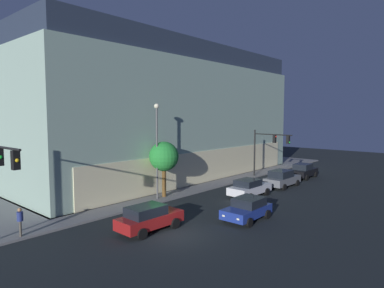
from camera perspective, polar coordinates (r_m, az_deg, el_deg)
The scene contains 11 objects.
ground_plane at distance 21.77m, azimuth -2.94°, elevation -15.23°, with size 120.00×120.00×0.00m, color black.
modern_building at distance 47.71m, azimuth -11.42°, elevation 5.10°, with size 36.34×30.44×15.56m.
traffic_light_far_corner at distance 40.22m, azimuth 12.88°, elevation -0.04°, with size 0.51×4.99×5.57m.
street_lamp_sidewalk at distance 29.39m, azimuth -5.97°, elevation 0.72°, with size 0.44×0.44×8.34m.
sidewalk_tree at distance 30.19m, azimuth -4.79°, elevation -2.18°, with size 2.65×2.65×4.99m.
pedestrian_waiting at distance 23.33m, azimuth -27.13°, elevation -11.29°, with size 0.36×0.36×1.75m.
car_red at distance 22.44m, azimuth -7.32°, elevation -12.27°, with size 4.52×2.14×1.70m.
car_blue at distance 24.85m, azimuth 9.35°, elevation -10.75°, with size 4.05×2.22×1.58m.
car_white at distance 31.68m, azimuth 9.68°, elevation -7.30°, with size 4.66×2.26×1.62m.
car_grey at distance 36.52m, azimuth 15.01°, elevation -5.66°, with size 4.72×2.24×1.77m.
car_black at distance 42.40m, azimuth 18.38°, elevation -4.32°, with size 4.46×2.13×1.73m.
Camera 1 is at (-14.59, -14.32, 7.50)m, focal length 31.45 mm.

